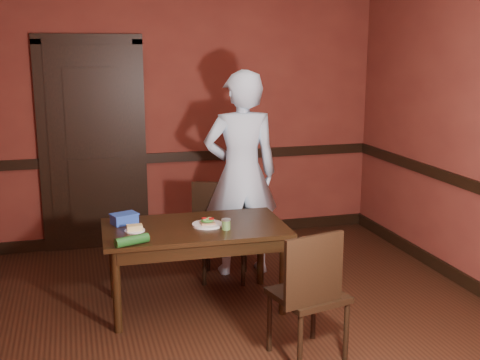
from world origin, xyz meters
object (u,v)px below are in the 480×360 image
chair_near (308,292)px  sandwich_plate (207,223)px  sauce_jar (226,224)px  chair_far (225,233)px  cheese_saucer (135,229)px  food_tub (124,219)px  dining_table (195,266)px  person (241,174)px

chair_near → sandwich_plate: bearing=-78.3°
sandwich_plate → sauce_jar: (0.11, -0.14, 0.03)m
chair_far → cheese_saucer: size_ratio=5.52×
sandwich_plate → food_tub: size_ratio=1.02×
cheese_saucer → food_tub: size_ratio=0.66×
dining_table → chair_far: (0.37, 0.50, 0.09)m
person → food_tub: size_ratio=7.83×
person → food_tub: bearing=24.1°
dining_table → chair_far: bearing=55.1°
chair_near → cheese_saucer: chair_near is taller
chair_near → food_tub: (-1.07, 1.21, 0.25)m
sauce_jar → cheese_saucer: bearing=167.7°
dining_table → cheese_saucer: cheese_saucer is taller
person → sandwich_plate: size_ratio=7.65×
person → cheese_saucer: (-1.02, -0.63, -0.24)m
food_tub → chair_near: bearing=-68.1°
sauce_jar → chair_near: bearing=-68.1°
chair_near → person: bearing=-103.2°
dining_table → chair_near: 1.14m
person → sandwich_plate: person is taller
sandwich_plate → sauce_jar: 0.18m
sandwich_plate → dining_table: bearing=171.8°
sandwich_plate → cheese_saucer: (-0.56, 0.01, 0.00)m
chair_far → sandwich_plate: 0.63m
chair_near → sauce_jar: chair_near is taller
dining_table → cheese_saucer: bearing=-177.5°
food_tub → sandwich_plate: bearing=-39.7°
chair_far → sauce_jar: size_ratio=10.23×
dining_table → chair_near: size_ratio=1.55×
chair_near → person: 1.68m
sauce_jar → person: bearing=66.3°
chair_far → chair_near: 1.50m
dining_table → food_tub: 0.67m
chair_near → sauce_jar: size_ratio=10.94×
chair_far → chair_near: (0.18, -1.49, 0.03)m
chair_near → sauce_jar: bearing=-81.2°
dining_table → food_tub: (-0.52, 0.21, 0.37)m
dining_table → sandwich_plate: (0.10, -0.01, 0.35)m
dining_table → sauce_jar: sauce_jar is taller
chair_far → cheese_saucer: 1.01m
chair_near → food_tub: bearing=-61.5°
chair_far → sauce_jar: chair_far is taller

